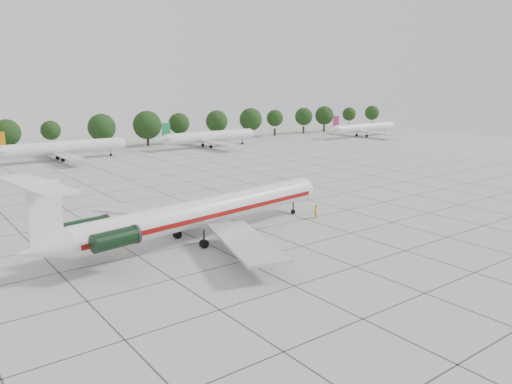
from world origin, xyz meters
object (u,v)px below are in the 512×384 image
bg_airliner_c (63,148)px  ground_crew (315,212)px  bg_airliner_e (364,128)px  main_airliner (194,214)px  bg_airliner_d (209,137)px

bg_airliner_c → ground_crew: bearing=-80.8°
bg_airliner_e → bg_airliner_c: bearing=175.8°
main_airliner → ground_crew: bearing=-11.4°
bg_airliner_d → main_airliner: bearing=-122.8°
bg_airliner_c → bg_airliner_e: same height
bg_airliner_d → ground_crew: bearing=-111.2°
bg_airliner_c → bg_airliner_d: bearing=0.1°
main_airliner → ground_crew: size_ratio=21.18×
bg_airliner_c → bg_airliner_e: bearing=-4.2°
main_airliner → bg_airliner_e: (102.70, 64.64, -0.43)m
main_airliner → bg_airliner_d: bearing=48.9°
ground_crew → bg_airliner_e: 107.09m
bg_airliner_d → bg_airliner_c: bearing=-179.9°
ground_crew → bg_airliner_d: 78.16m
bg_airliner_d → bg_airliner_e: size_ratio=1.00×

